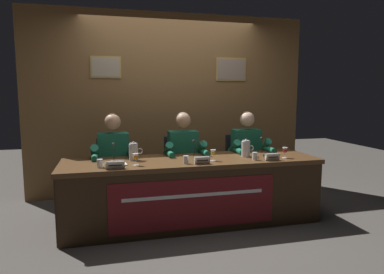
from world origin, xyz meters
The scene contains 24 objects.
ground_plane centered at (0.00, 0.00, 0.00)m, with size 12.00×12.00×0.00m, color #4C4742.
wall_back_panelled centered at (0.00, 1.29, 1.30)m, with size 4.07×0.14×2.60m.
conference_table centered at (0.00, -0.11, 0.50)m, with size 2.87×0.81×0.73m.
chair_left centered at (-0.86, 0.59, 0.44)m, with size 0.44×0.45×0.90m.
panelist_left centered at (-0.86, 0.39, 0.72)m, with size 0.51×0.48×1.23m.
nameplate_left centered at (-0.86, -0.32, 0.77)m, with size 0.19×0.06×0.08m.
juice_glass_left centered at (-0.65, -0.20, 0.81)m, with size 0.06×0.06×0.12m.
water_cup_left centered at (-1.00, -0.21, 0.77)m, with size 0.06×0.06×0.08m.
microphone_left centered at (-0.86, -0.08, 0.80)m, with size 0.06×0.17×0.22m.
chair_center centered at (0.00, 0.59, 0.44)m, with size 0.44×0.45×0.90m.
panelist_center centered at (0.00, 0.39, 0.72)m, with size 0.51×0.48×1.23m.
nameplate_center centered at (0.04, -0.29, 0.77)m, with size 0.17×0.06×0.08m.
juice_glass_center centered at (0.20, -0.16, 0.81)m, with size 0.06×0.06×0.12m.
water_cup_center centered at (-0.13, -0.24, 0.77)m, with size 0.06×0.06×0.08m.
microphone_center centered at (0.03, -0.06, 0.80)m, with size 0.06×0.17×0.22m.
chair_right centered at (0.86, 0.59, 0.44)m, with size 0.44×0.45×0.90m.
panelist_right centered at (0.86, 0.39, 0.72)m, with size 0.51×0.48×1.23m.
nameplate_right centered at (0.84, -0.30, 0.77)m, with size 0.16×0.06×0.08m.
juice_glass_right centered at (1.05, -0.20, 0.81)m, with size 0.06×0.06×0.12m.
water_cup_right centered at (0.67, -0.22, 0.77)m, with size 0.06×0.06×0.08m.
microphone_right centered at (0.88, -0.02, 0.80)m, with size 0.06×0.17×0.22m.
water_pitcher_left_side centered at (-0.64, 0.09, 0.82)m, with size 0.15×0.10×0.21m.
water_pitcher_right_side centered at (0.65, -0.01, 0.82)m, with size 0.15×0.10×0.21m.
document_stack_left centered at (-0.84, -0.13, 0.73)m, with size 0.23×0.17×0.01m.
Camera 1 is at (-0.93, -3.68, 1.47)m, focal length 32.03 mm.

